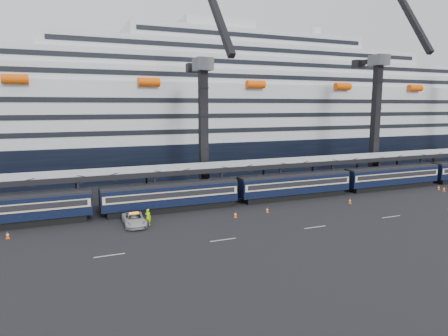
{
  "coord_description": "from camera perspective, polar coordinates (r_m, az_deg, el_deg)",
  "views": [
    {
      "loc": [
        -41.85,
        -42.61,
        14.46
      ],
      "look_at": [
        -20.08,
        10.0,
        5.57
      ],
      "focal_mm": 32.0,
      "sensor_mm": 36.0,
      "label": 1
    }
  ],
  "objects": [
    {
      "name": "pickup_truck",
      "position": [
        50.19,
        -12.72,
        -7.2
      ],
      "size": [
        2.65,
        5.46,
        1.5
      ],
      "primitive_type": "imported",
      "rotation": [
        0.0,
        0.0,
        -0.03
      ],
      "color": "#ADAFB4",
      "rests_on": "ground"
    },
    {
      "name": "train",
      "position": [
        65.59,
        12.57,
        -2.11
      ],
      "size": [
        133.05,
        3.0,
        4.05
      ],
      "color": "black",
      "rests_on": "ground"
    },
    {
      "name": "canopy",
      "position": [
        71.0,
        13.88,
        1.16
      ],
      "size": [
        130.0,
        6.25,
        5.53
      ],
      "color": "#94969C",
      "rests_on": "ground"
    },
    {
      "name": "traffic_cone_a",
      "position": [
        50.47,
        -28.53,
        -8.4
      ],
      "size": [
        0.41,
        0.41,
        0.83
      ],
      "color": "#FF5608",
      "rests_on": "ground"
    },
    {
      "name": "crane_dark_near",
      "position": [
        65.04,
        -2.85,
        6.63
      ],
      "size": [
        4.5,
        17.75,
        35.08
      ],
      "color": "#4B4D52",
      "rests_on": "ground"
    },
    {
      "name": "traffic_cone_d",
      "position": [
        62.72,
        17.55,
        -4.49
      ],
      "size": [
        0.42,
        0.42,
        0.83
      ],
      "color": "#FF5608",
      "rests_on": "ground"
    },
    {
      "name": "traffic_cone_c",
      "position": [
        55.29,
        6.2,
        -5.94
      ],
      "size": [
        0.38,
        0.38,
        0.77
      ],
      "color": "#FF5608",
      "rests_on": "ground"
    },
    {
      "name": "crane_dark_mid",
      "position": [
        82.8,
        21.08,
        7.52
      ],
      "size": [
        4.5,
        18.24,
        39.64
      ],
      "color": "#4B4D52",
      "rests_on": "ground"
    },
    {
      "name": "ground",
      "position": [
        61.45,
        21.46,
        -5.36
      ],
      "size": [
        260.0,
        260.0,
        0.0
      ],
      "primitive_type": "plane",
      "color": "black",
      "rests_on": "ground"
    },
    {
      "name": "cruise_ship",
      "position": [
        97.55,
        2.25,
        7.62
      ],
      "size": [
        214.09,
        28.84,
        34.0
      ],
      "color": "black",
      "rests_on": "ground"
    },
    {
      "name": "worker",
      "position": [
        50.01,
        -10.79,
        -6.89
      ],
      "size": [
        0.87,
        0.84,
        2.02
      ],
      "primitive_type": "imported",
      "rotation": [
        0.0,
        0.0,
        2.45
      ],
      "color": "#B6EC0C",
      "rests_on": "ground"
    },
    {
      "name": "traffic_cone_f",
      "position": [
        78.81,
        28.33,
        -2.46
      ],
      "size": [
        0.43,
        0.43,
        0.85
      ],
      "color": "#FF5608",
      "rests_on": "ground"
    },
    {
      "name": "traffic_cone_b",
      "position": [
        52.44,
        1.63,
        -6.66
      ],
      "size": [
        0.43,
        0.43,
        0.85
      ],
      "color": "#FF5608",
      "rests_on": "ground"
    },
    {
      "name": "traffic_cone_e",
      "position": [
        78.0,
        28.92,
        -2.64
      ],
      "size": [
        0.4,
        0.4,
        0.8
      ],
      "color": "#FF5608",
      "rests_on": "ground"
    }
  ]
}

